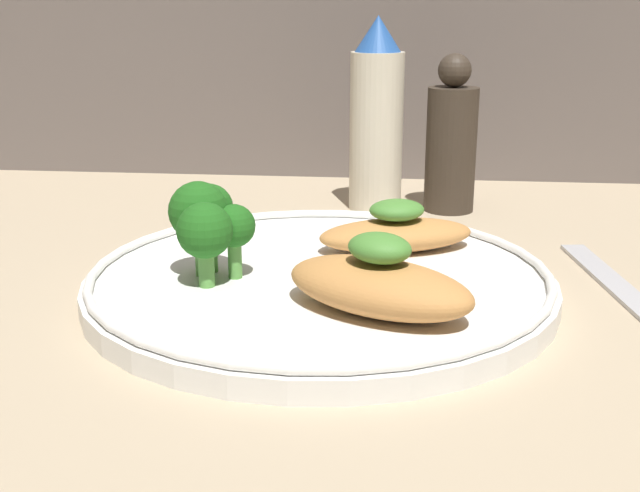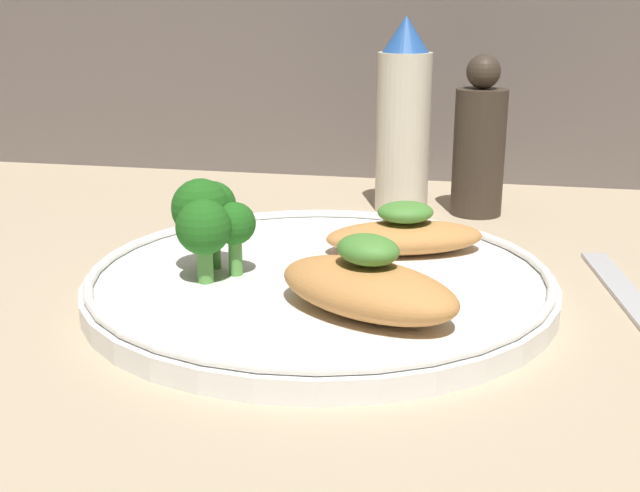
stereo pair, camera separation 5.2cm
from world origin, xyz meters
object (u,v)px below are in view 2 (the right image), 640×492
(plate, at_px, (320,281))
(sauce_bottle, at_px, (403,120))
(pepper_grinder, at_px, (479,145))
(broccoli_bunch, at_px, (209,217))

(plate, height_order, sauce_bottle, sauce_bottle)
(sauce_bottle, height_order, pepper_grinder, sauce_bottle)
(broccoli_bunch, relative_size, pepper_grinder, 0.45)
(broccoli_bunch, bearing_deg, pepper_grinder, 56.11)
(plate, relative_size, sauce_bottle, 1.76)
(plate, height_order, broccoli_bunch, broccoli_bunch)
(broccoli_bunch, distance_m, sauce_bottle, 0.27)
(sauce_bottle, bearing_deg, broccoli_bunch, -111.60)
(plate, height_order, pepper_grinder, pepper_grinder)
(broccoli_bunch, height_order, pepper_grinder, pepper_grinder)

